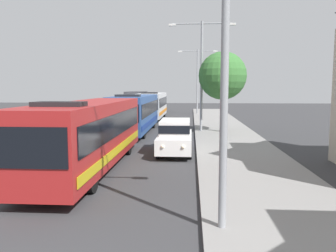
{
  "coord_description": "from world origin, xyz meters",
  "views": [
    {
      "loc": [
        3.3,
        -2.76,
        3.7
      ],
      "look_at": [
        1.95,
        16.96,
        1.48
      ],
      "focal_mm": 36.59,
      "sensor_mm": 36.0,
      "label": 1
    }
  ],
  "objects": [
    {
      "name": "streetlamp_mid",
      "position": [
        4.1,
        25.38,
        5.47
      ],
      "size": [
        5.33,
        0.28,
        8.84
      ],
      "color": "gray",
      "rests_on": "sidewalk"
    },
    {
      "name": "streetlamp_far",
      "position": [
        4.1,
        45.04,
        5.44
      ],
      "size": [
        5.39,
        0.28,
        8.77
      ],
      "color": "gray",
      "rests_on": "sidewalk"
    },
    {
      "name": "bus_second_in_line",
      "position": [
        -1.3,
        25.17,
        1.69
      ],
      "size": [
        2.58,
        11.38,
        3.21
      ],
      "color": "#284C8C",
      "rests_on": "ground_plane"
    },
    {
      "name": "white_suv",
      "position": [
        2.4,
        16.31,
        1.03
      ],
      "size": [
        1.86,
        4.96,
        1.9
      ],
      "color": "white",
      "rests_on": "ground_plane"
    },
    {
      "name": "streetlamp_near",
      "position": [
        4.1,
        5.73,
        4.87
      ],
      "size": [
        5.52,
        0.28,
        7.68
      ],
      "color": "gray",
      "rests_on": "sidewalk"
    },
    {
      "name": "box_truck_oncoming",
      "position": [
        -4.6,
        45.18,
        1.72
      ],
      "size": [
        2.35,
        8.44,
        3.15
      ],
      "color": "#B7B7BC",
      "rests_on": "ground_plane"
    },
    {
      "name": "bus_middle",
      "position": [
        -1.3,
        37.78,
        1.69
      ],
      "size": [
        2.58,
        10.81,
        3.21
      ],
      "color": "silver",
      "rests_on": "ground_plane"
    },
    {
      "name": "roadside_tree",
      "position": [
        5.77,
        25.16,
        4.64
      ],
      "size": [
        3.85,
        3.85,
        6.43
      ],
      "color": "#4C3823",
      "rests_on": "sidewalk"
    },
    {
      "name": "bus_lead",
      "position": [
        -1.3,
        12.43,
        1.69
      ],
      "size": [
        2.58,
        11.96,
        3.21
      ],
      "color": "maroon",
      "rests_on": "ground_plane"
    }
  ]
}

